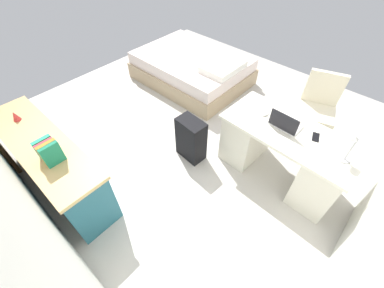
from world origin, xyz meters
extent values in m
plane|color=beige|center=(0.00, 0.00, 0.00)|extent=(5.34, 5.34, 0.00)
cube|color=silver|center=(-1.20, -0.16, 0.70)|extent=(1.46, 0.71, 0.04)
cube|color=beige|center=(-1.69, -0.14, 0.34)|extent=(0.42, 0.61, 0.69)
cube|color=beige|center=(-0.71, -0.18, 0.34)|extent=(0.42, 0.61, 0.69)
cylinder|color=black|center=(-1.20, -1.00, 0.02)|extent=(0.52, 0.52, 0.04)
cylinder|color=black|center=(-1.20, -1.00, 0.21)|extent=(0.06, 0.06, 0.42)
cube|color=beige|center=(-1.20, -1.00, 0.46)|extent=(0.58, 0.58, 0.08)
cube|color=beige|center=(-1.14, -1.19, 0.72)|extent=(0.44, 0.20, 0.44)
cube|color=#235B6B|center=(0.62, 1.71, 0.35)|extent=(1.76, 0.44, 0.69)
cube|color=tan|center=(0.62, 1.71, 0.71)|extent=(1.80, 0.48, 0.04)
cube|color=#1E4E5B|center=(0.22, 1.48, 0.19)|extent=(0.67, 0.01, 0.24)
cube|color=#1E4E5B|center=(1.02, 1.48, 0.19)|extent=(0.67, 0.01, 0.24)
cube|color=tan|center=(1.02, -1.03, 0.14)|extent=(1.90, 1.40, 0.28)
cube|color=silver|center=(1.02, -1.03, 0.38)|extent=(1.84, 1.34, 0.20)
cube|color=white|center=(0.35, -1.04, 0.53)|extent=(0.48, 0.68, 0.10)
cube|color=black|center=(-0.21, 0.33, 0.30)|extent=(0.37, 0.24, 0.59)
cube|color=#B7B7BC|center=(-1.11, -0.21, 0.73)|extent=(0.32, 0.23, 0.02)
cube|color=black|center=(-1.11, -0.11, 0.83)|extent=(0.31, 0.02, 0.19)
ellipsoid|color=white|center=(-0.85, -0.22, 0.74)|extent=(0.06, 0.10, 0.03)
cube|color=black|center=(-1.43, -0.25, 0.73)|extent=(0.11, 0.15, 0.01)
cylinder|color=silver|center=(-1.75, -0.14, 0.73)|extent=(0.11, 0.11, 0.01)
cylinder|color=silver|center=(-1.75, -0.14, 0.87)|extent=(0.02, 0.02, 0.28)
cone|color=white|center=(-1.70, -0.14, 1.02)|extent=(0.11, 0.11, 0.09)
cube|color=#1C7957|center=(0.21, 1.71, 0.85)|extent=(0.04, 0.17, 0.23)
cube|color=#BC7827|center=(0.25, 1.71, 0.85)|extent=(0.04, 0.17, 0.23)
cube|color=#3CAD6E|center=(0.29, 1.71, 0.83)|extent=(0.04, 0.17, 0.20)
cube|color=#A6384A|center=(0.33, 1.71, 0.83)|extent=(0.03, 0.17, 0.20)
cube|color=#27B17A|center=(0.37, 1.71, 0.83)|extent=(0.04, 0.17, 0.20)
cone|color=red|center=(1.11, 1.71, 0.79)|extent=(0.08, 0.08, 0.11)
camera|label=1|loc=(-1.69, 1.94, 2.52)|focal=23.08mm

